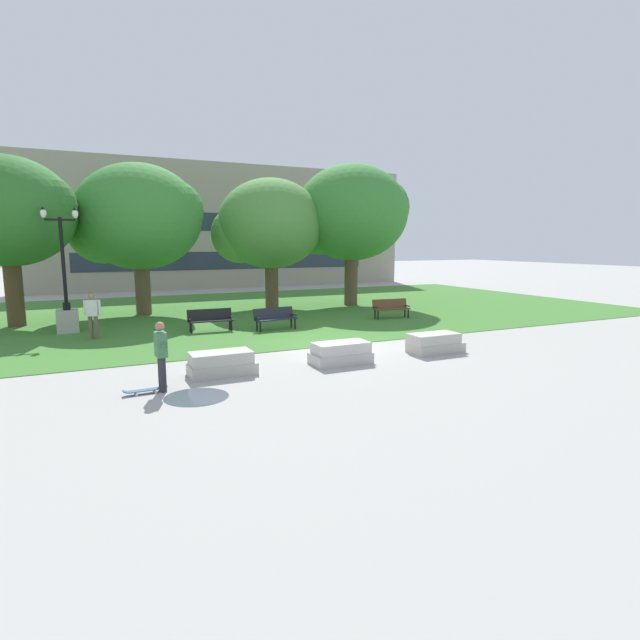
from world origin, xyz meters
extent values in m
plane|color=#A3A09B|center=(0.00, 0.00, 0.00)|extent=(140.00, 140.00, 0.00)
cube|color=#3D752D|center=(0.00, 10.00, 0.01)|extent=(40.00, 20.00, 0.02)
cube|color=#B2ADA3|center=(-4.56, -2.10, 0.16)|extent=(1.80, 0.90, 0.32)
cube|color=#BBB6AB|center=(-4.59, -2.10, 0.48)|extent=(1.66, 0.83, 0.32)
cube|color=#BCB7B2|center=(-1.02, -2.33, 0.16)|extent=(1.80, 0.90, 0.32)
cube|color=beige|center=(-1.01, -2.33, 0.48)|extent=(1.66, 0.83, 0.32)
cube|color=#B2ADA3|center=(2.52, -2.32, 0.16)|extent=(1.80, 0.90, 0.32)
cube|color=#BBB6AB|center=(2.43, -2.32, 0.48)|extent=(1.66, 0.83, 0.32)
cylinder|color=#28282D|center=(-6.26, -3.10, 0.43)|extent=(0.15, 0.15, 0.86)
cylinder|color=#28282D|center=(-6.27, -2.90, 0.43)|extent=(0.15, 0.15, 0.86)
cube|color=#3D7047|center=(-6.26, -3.00, 1.16)|extent=(0.27, 0.42, 0.60)
cylinder|color=#3D7047|center=(-6.24, -3.03, 1.31)|extent=(0.14, 0.52, 0.39)
cylinder|color=#3D7047|center=(-6.28, -2.97, 1.31)|extent=(0.14, 0.52, 0.39)
sphere|color=#9E7051|center=(-6.26, -3.00, 1.60)|extent=(0.22, 0.22, 0.22)
cube|color=#2D4C75|center=(-6.67, -3.03, 0.09)|extent=(0.81, 0.25, 0.02)
cube|color=#2D4C75|center=(-7.12, -3.06, 0.11)|extent=(0.13, 0.21, 0.06)
cube|color=#2D4C75|center=(-6.22, -3.01, 0.11)|extent=(0.13, 0.21, 0.06)
cylinder|color=silver|center=(-6.88, -3.16, 0.03)|extent=(0.06, 0.03, 0.06)
cylinder|color=silver|center=(-6.90, -2.94, 0.03)|extent=(0.06, 0.03, 0.06)
cylinder|color=silver|center=(-6.44, -3.13, 0.03)|extent=(0.06, 0.03, 0.06)
cylinder|color=silver|center=(-6.46, -2.91, 0.03)|extent=(0.06, 0.03, 0.06)
cylinder|color=#47515B|center=(-5.62, -3.84, 0.00)|extent=(1.50, 1.50, 0.01)
cube|color=black|center=(-3.30, 4.62, 0.46)|extent=(1.82, 0.51, 0.05)
cube|color=black|center=(-3.29, 4.87, 0.69)|extent=(1.80, 0.19, 0.46)
cube|color=black|center=(-4.14, 4.65, 0.58)|extent=(0.08, 0.40, 0.04)
cube|color=black|center=(-2.46, 4.58, 0.58)|extent=(0.08, 0.40, 0.04)
cylinder|color=black|center=(-4.11, 4.49, 0.23)|extent=(0.07, 0.07, 0.41)
cylinder|color=black|center=(-2.51, 4.43, 0.23)|extent=(0.07, 0.07, 0.41)
cylinder|color=black|center=(-4.10, 4.81, 0.23)|extent=(0.07, 0.07, 0.41)
cylinder|color=black|center=(-2.50, 4.75, 0.23)|extent=(0.07, 0.07, 0.41)
cube|color=brown|center=(5.33, 4.55, 0.46)|extent=(1.84, 0.62, 0.05)
cube|color=brown|center=(5.36, 4.79, 0.69)|extent=(1.80, 0.31, 0.46)
cube|color=black|center=(4.49, 4.63, 0.58)|extent=(0.10, 0.40, 0.04)
cube|color=black|center=(6.17, 4.46, 0.58)|extent=(0.10, 0.40, 0.04)
cylinder|color=black|center=(4.52, 4.47, 0.23)|extent=(0.07, 0.07, 0.41)
cylinder|color=black|center=(6.11, 4.30, 0.23)|extent=(0.07, 0.07, 0.41)
cylinder|color=black|center=(4.55, 4.79, 0.23)|extent=(0.07, 0.07, 0.41)
cylinder|color=black|center=(6.14, 4.62, 0.23)|extent=(0.07, 0.07, 0.41)
cube|color=#1E232D|center=(-0.77, 3.88, 0.46)|extent=(1.84, 0.65, 0.05)
cube|color=#1E232D|center=(-0.80, 4.13, 0.69)|extent=(1.80, 0.34, 0.46)
cube|color=black|center=(-1.60, 3.78, 0.58)|extent=(0.11, 0.40, 0.04)
cube|color=black|center=(0.06, 3.98, 0.58)|extent=(0.11, 0.40, 0.04)
cylinder|color=black|center=(-1.55, 3.63, 0.23)|extent=(0.07, 0.07, 0.41)
cylinder|color=black|center=(0.04, 3.82, 0.23)|extent=(0.07, 0.07, 0.41)
cylinder|color=black|center=(-1.58, 3.94, 0.23)|extent=(0.07, 0.07, 0.41)
cylinder|color=black|center=(0.00, 4.14, 0.23)|extent=(0.07, 0.07, 0.41)
cube|color=#ADA89E|center=(-8.53, 6.95, 0.47)|extent=(0.80, 0.80, 0.90)
cylinder|color=black|center=(-8.53, 6.95, 1.07)|extent=(0.28, 0.28, 0.30)
cylinder|color=black|center=(-8.53, 6.95, 2.75)|extent=(0.14, 0.14, 3.65)
cube|color=black|center=(-8.53, 6.95, 4.47)|extent=(1.10, 0.08, 0.08)
ellipsoid|color=white|center=(-9.08, 6.95, 4.71)|extent=(0.22, 0.22, 0.36)
cone|color=black|center=(-9.08, 6.95, 4.91)|extent=(0.20, 0.20, 0.13)
ellipsoid|color=white|center=(-7.98, 6.95, 4.71)|extent=(0.22, 0.22, 0.36)
cone|color=black|center=(-7.98, 6.95, 4.91)|extent=(0.20, 0.20, 0.13)
cylinder|color=#4C3823|center=(-10.57, 9.58, 1.71)|extent=(0.71, 0.71, 3.37)
ellipsoid|color=#2D6B28|center=(-10.57, 9.58, 4.88)|extent=(5.42, 5.42, 4.61)
sphere|color=#2D6B28|center=(-9.22, 9.03, 5.16)|extent=(2.71, 2.71, 2.71)
cylinder|color=brown|center=(1.55, 10.81, 1.53)|extent=(0.73, 0.73, 3.03)
ellipsoid|color=#4C893D|center=(1.55, 10.81, 4.62)|extent=(5.70, 5.70, 4.85)
sphere|color=#4C893D|center=(-0.02, 11.38, 4.05)|extent=(3.14, 3.14, 3.14)
sphere|color=#4C893D|center=(2.97, 10.24, 4.90)|extent=(2.85, 2.85, 2.85)
cylinder|color=brown|center=(6.15, 10.08, 1.77)|extent=(0.76, 0.76, 3.51)
ellipsoid|color=#387F33|center=(6.15, 10.08, 5.27)|extent=(6.35, 6.35, 5.40)
sphere|color=#387F33|center=(4.40, 10.71, 4.64)|extent=(3.49, 3.49, 3.49)
sphere|color=#387F33|center=(7.73, 9.44, 5.59)|extent=(3.17, 3.17, 3.17)
cylinder|color=brown|center=(-5.21, 10.99, 1.60)|extent=(0.74, 0.74, 3.16)
ellipsoid|color=#387F33|center=(-5.21, 10.99, 4.84)|extent=(6.04, 6.04, 5.13)
sphere|color=#387F33|center=(-6.87, 11.59, 4.23)|extent=(3.32, 3.32, 3.32)
sphere|color=#387F33|center=(-3.70, 10.38, 5.14)|extent=(3.02, 3.02, 3.02)
cylinder|color=brown|center=(-7.72, 5.02, 0.45)|extent=(0.15, 0.15, 0.86)
cylinder|color=brown|center=(-7.53, 4.95, 0.45)|extent=(0.15, 0.15, 0.86)
cube|color=white|center=(-7.63, 4.98, 1.18)|extent=(0.45, 0.35, 0.60)
cylinder|color=white|center=(-7.87, 5.07, 1.20)|extent=(0.14, 0.13, 0.55)
cylinder|color=white|center=(-7.38, 4.90, 1.20)|extent=(0.14, 0.13, 0.55)
sphere|color=#9E7051|center=(-7.63, 4.98, 1.62)|extent=(0.22, 0.22, 0.22)
cube|color=gray|center=(2.94, 24.50, 4.89)|extent=(30.99, 1.00, 9.78)
cube|color=#232D3D|center=(2.94, 23.98, 2.20)|extent=(23.24, 0.03, 1.40)
cube|color=#232D3D|center=(2.94, 23.98, 5.20)|extent=(23.24, 0.03, 1.40)
camera|label=1|loc=(-7.82, -15.26, 3.56)|focal=28.00mm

